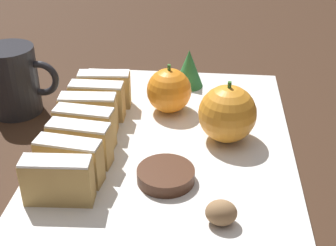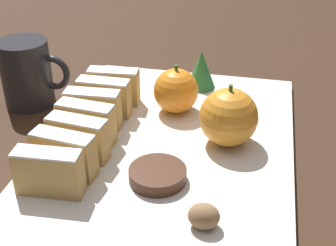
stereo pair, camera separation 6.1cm
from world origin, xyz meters
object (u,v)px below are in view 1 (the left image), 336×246
chocolate_cookie (166,175)px  coffee_mug (14,80)px  orange_near (227,114)px  orange_far (169,91)px  walnut (221,213)px

chocolate_cookie → coffee_mug: size_ratio=0.62×
coffee_mug → orange_near: bearing=-12.2°
orange_far → walnut: 0.25m
coffee_mug → walnut: bearing=-37.1°
walnut → coffee_mug: size_ratio=0.30×
orange_near → orange_far: (-0.08, 0.07, -0.01)m
orange_near → walnut: orange_near is taller
coffee_mug → chocolate_cookie: bearing=-34.4°
orange_far → orange_near: bearing=-40.3°
orange_near → walnut: size_ratio=2.53×
orange_near → walnut: 0.17m
chocolate_cookie → orange_far: bearing=94.2°
walnut → chocolate_cookie: 0.09m
orange_near → coffee_mug: size_ratio=0.77×
walnut → orange_near: bearing=87.6°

